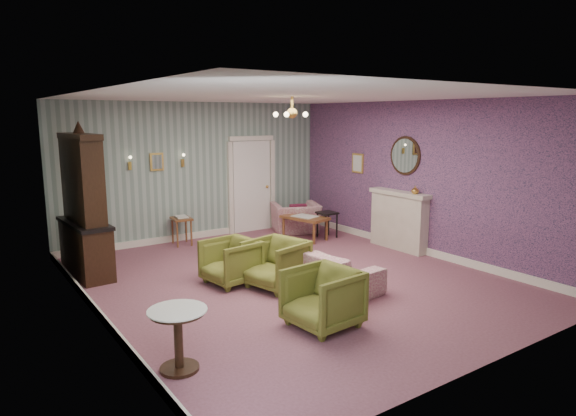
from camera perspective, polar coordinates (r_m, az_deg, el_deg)
floor at (r=8.23m, az=0.44°, el=-8.11°), size 7.00×7.00×0.00m
ceiling at (r=7.82m, az=0.47°, el=12.50°), size 7.00×7.00×0.00m
wall_back at (r=10.93m, az=-10.16°, el=4.10°), size 6.00×0.00×6.00m
wall_front at (r=5.46m, az=22.04°, el=-2.64°), size 6.00×0.00×6.00m
wall_left at (r=6.67m, az=-21.18°, el=-0.34°), size 0.00×7.00×7.00m
wall_right at (r=9.91m, az=14.84°, el=3.30°), size 0.00×7.00×7.00m
wall_right_floral at (r=9.90m, az=14.78°, el=3.29°), size 0.00×7.00×7.00m
door at (r=11.53m, az=-4.13°, el=2.70°), size 1.12×0.12×2.16m
olive_chair_a at (r=6.38m, az=3.92°, el=-9.81°), size 0.81×0.86×0.82m
olive_chair_b at (r=7.77m, az=-1.40°, el=-6.04°), size 0.93×0.97×0.83m
olive_chair_c at (r=8.01m, az=-6.49°, el=-5.78°), size 0.80×0.85×0.78m
sofa_chintz at (r=7.95m, az=3.77°, el=-5.89°), size 0.83×2.04×0.78m
wingback_chair at (r=11.45m, az=0.88°, el=-0.56°), size 1.18×0.98×0.88m
dresser at (r=8.86m, az=-22.19°, el=0.69°), size 0.60×1.51×2.48m
fireplace at (r=10.21m, az=12.40°, el=-1.36°), size 0.30×1.40×1.16m
mantel_vase at (r=9.82m, az=14.17°, el=1.99°), size 0.15×0.15×0.15m
oval_mirror at (r=10.11m, az=13.07°, el=5.78°), size 0.04×0.76×0.84m
framed_print at (r=11.09m, az=7.89°, el=5.03°), size 0.04×0.34×0.42m
coffee_table at (r=10.81m, az=1.92°, el=-2.24°), size 0.78×1.10×0.50m
side_table_black at (r=10.98m, az=4.43°, el=-1.91°), size 0.39×0.39×0.57m
pedestal_table at (r=5.49m, az=-12.27°, el=-14.33°), size 0.66×0.66×0.67m
nesting_table at (r=10.58m, az=-11.91°, el=-2.44°), size 0.42×0.51×0.62m
gilt_mirror_back at (r=10.53m, az=-14.59°, el=5.07°), size 0.28×0.06×0.36m
sconce_left at (r=10.33m, az=-17.42°, el=4.84°), size 0.16×0.12×0.30m
sconce_right at (r=10.71m, az=-11.78°, el=5.27°), size 0.16×0.12×0.30m
chandelier at (r=7.81m, az=0.46°, el=10.52°), size 0.56×0.56×0.36m
burgundy_cushion at (r=11.29m, az=1.12°, el=-0.52°), size 0.41×0.28×0.39m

